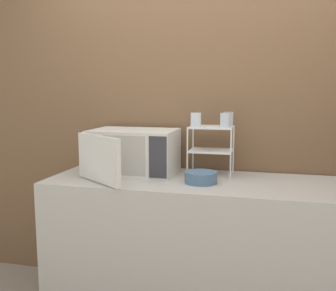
{
  "coord_description": "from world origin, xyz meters",
  "views": [
    {
      "loc": [
        0.41,
        -1.94,
        1.46
      ],
      "look_at": [
        -0.18,
        0.37,
        1.12
      ],
      "focal_mm": 40.0,
      "sensor_mm": 36.0,
      "label": 1
    }
  ],
  "objects_px": {
    "dish_rack": "(211,140)",
    "bowl": "(201,177)",
    "microwave": "(132,152)",
    "glass_back_right": "(228,119)",
    "glass_front_left": "(196,120)",
    "glass_front_right": "(225,120)"
  },
  "relations": [
    {
      "from": "microwave",
      "to": "glass_front_left",
      "type": "height_order",
      "value": "glass_front_left"
    },
    {
      "from": "dish_rack",
      "to": "glass_back_right",
      "type": "xyz_separation_m",
      "value": [
        0.1,
        0.06,
        0.14
      ]
    },
    {
      "from": "glass_front_left",
      "to": "bowl",
      "type": "relative_size",
      "value": 0.47
    },
    {
      "from": "microwave",
      "to": "glass_front_right",
      "type": "bearing_deg",
      "value": 1.94
    },
    {
      "from": "glass_back_right",
      "to": "bowl",
      "type": "distance_m",
      "value": 0.47
    },
    {
      "from": "microwave",
      "to": "glass_back_right",
      "type": "xyz_separation_m",
      "value": [
        0.63,
        0.13,
        0.22
      ]
    },
    {
      "from": "microwave",
      "to": "bowl",
      "type": "bearing_deg",
      "value": -18.22
    },
    {
      "from": "dish_rack",
      "to": "bowl",
      "type": "height_order",
      "value": "dish_rack"
    },
    {
      "from": "dish_rack",
      "to": "glass_front_right",
      "type": "bearing_deg",
      "value": -30.51
    },
    {
      "from": "bowl",
      "to": "glass_front_right",
      "type": "bearing_deg",
      "value": 56.28
    },
    {
      "from": "microwave",
      "to": "dish_rack",
      "type": "height_order",
      "value": "dish_rack"
    },
    {
      "from": "glass_front_right",
      "to": "bowl",
      "type": "bearing_deg",
      "value": -123.72
    },
    {
      "from": "dish_rack",
      "to": "glass_front_right",
      "type": "xyz_separation_m",
      "value": [
        0.1,
        -0.06,
        0.14
      ]
    },
    {
      "from": "bowl",
      "to": "microwave",
      "type": "bearing_deg",
      "value": 161.78
    },
    {
      "from": "glass_back_right",
      "to": "glass_front_right",
      "type": "distance_m",
      "value": 0.11
    },
    {
      "from": "glass_front_left",
      "to": "bowl",
      "type": "distance_m",
      "value": 0.39
    },
    {
      "from": "glass_front_right",
      "to": "bowl",
      "type": "xyz_separation_m",
      "value": [
        -0.12,
        -0.18,
        -0.34
      ]
    },
    {
      "from": "dish_rack",
      "to": "bowl",
      "type": "distance_m",
      "value": 0.32
    },
    {
      "from": "microwave",
      "to": "glass_front_left",
      "type": "relative_size",
      "value": 7.27
    },
    {
      "from": "dish_rack",
      "to": "bowl",
      "type": "bearing_deg",
      "value": -96.21
    },
    {
      "from": "microwave",
      "to": "bowl",
      "type": "xyz_separation_m",
      "value": [
        0.5,
        -0.16,
        -0.11
      ]
    },
    {
      "from": "glass_back_right",
      "to": "bowl",
      "type": "bearing_deg",
      "value": -113.65
    }
  ]
}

